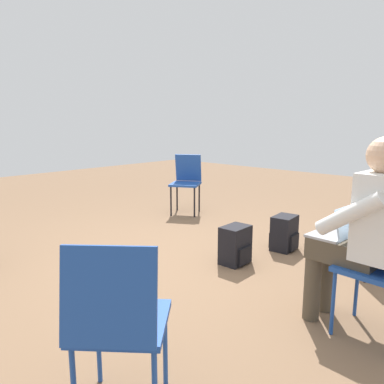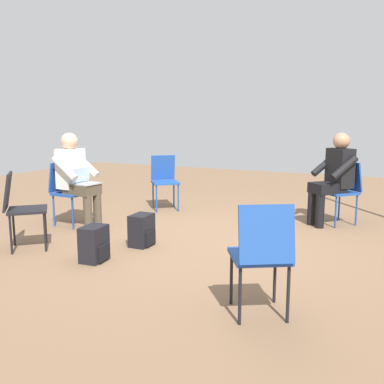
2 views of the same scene
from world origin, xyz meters
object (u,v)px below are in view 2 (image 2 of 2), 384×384
(person_with_laptop, at_px, (76,175))
(backpack_near_laptop_user, at_px, (142,232))
(chair_northeast, at_px, (262,251))
(chair_northwest, at_px, (343,188))
(chair_southwest, at_px, (164,178))
(chair_southeast, at_px, (20,205))
(person_in_black, at_px, (334,174))
(backpack_by_empty_chair, at_px, (94,246))
(chair_south, at_px, (68,189))

(person_with_laptop, distance_m, backpack_near_laptop_user, 1.42)
(chair_northeast, distance_m, backpack_near_laptop_user, 2.10)
(chair_northwest, height_order, backpack_near_laptop_user, chair_northwest)
(chair_southwest, xyz_separation_m, person_with_laptop, (1.49, -0.48, 0.20))
(chair_northeast, bearing_deg, person_with_laptop, 122.16)
(chair_southeast, distance_m, chair_southwest, 2.58)
(person_in_black, distance_m, backpack_by_empty_chair, 3.30)
(chair_south, bearing_deg, chair_northeast, 67.65)
(chair_northeast, relative_size, chair_northwest, 1.00)
(chair_south, distance_m, person_with_laptop, 0.26)
(chair_southwest, xyz_separation_m, person_in_black, (-0.09, 2.55, 0.20))
(person_in_black, xyz_separation_m, backpack_by_empty_chair, (2.63, -1.92, -0.54))
(chair_south, bearing_deg, chair_southwest, 159.74)
(chair_south, distance_m, person_in_black, 3.57)
(chair_south, bearing_deg, person_in_black, 119.61)
(person_with_laptop, bearing_deg, chair_northeast, 66.54)
(person_in_black, bearing_deg, chair_northwest, -90.00)
(person_in_black, relative_size, backpack_by_empty_chair, 3.44)
(chair_northwest, relative_size, person_with_laptop, 0.69)
(chair_southeast, bearing_deg, backpack_by_empty_chair, 47.64)
(backpack_near_laptop_user, bearing_deg, person_in_black, 137.84)
(chair_northwest, distance_m, person_in_black, 0.26)
(chair_northeast, xyz_separation_m, chair_northwest, (-3.22, 0.16, 0.00))
(chair_south, relative_size, backpack_by_empty_chair, 2.36)
(person_with_laptop, distance_m, person_in_black, 3.42)
(chair_southwest, bearing_deg, chair_south, 26.04)
(chair_southwest, relative_size, person_with_laptop, 0.69)
(chair_southwest, relative_size, chair_northeast, 1.00)
(chair_northeast, relative_size, backpack_by_empty_chair, 2.36)
(chair_south, height_order, person_with_laptop, person_with_laptop)
(chair_southwest, bearing_deg, backpack_near_laptop_user, 72.22)
(backpack_by_empty_chair, bearing_deg, chair_northwest, 143.53)
(person_in_black, bearing_deg, backpack_near_laptop_user, 90.59)
(chair_south, height_order, chair_southwest, same)
(chair_southwest, bearing_deg, person_in_black, 141.86)
(chair_southeast, xyz_separation_m, chair_northwest, (-2.77, 3.00, 0.00))
(chair_southwest, bearing_deg, chair_northeast, 89.64)
(chair_northwest, bearing_deg, backpack_near_laptop_user, 90.56)
(chair_southeast, distance_m, backpack_by_empty_chair, 1.03)
(chair_northwest, bearing_deg, person_with_laptop, 71.09)
(person_in_black, height_order, backpack_by_empty_chair, person_in_black)
(chair_northeast, bearing_deg, person_in_black, 58.36)
(backpack_by_empty_chair, bearing_deg, person_with_laptop, -133.39)
(chair_northwest, bearing_deg, person_in_black, 90.00)
(chair_northwest, bearing_deg, chair_northeast, 129.93)
(chair_northwest, distance_m, backpack_by_empty_chair, 3.43)
(person_with_laptop, relative_size, backpack_by_empty_chair, 3.44)
(chair_northeast, relative_size, person_in_black, 0.69)
(chair_southwest, height_order, chair_northwest, same)
(backpack_near_laptop_user, bearing_deg, chair_northeast, 56.80)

